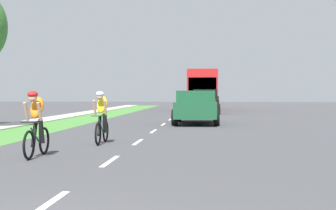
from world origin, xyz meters
TOP-DOWN VIEW (x-y plane):
  - ground_plane at (0.00, 20.00)m, footprint 120.00×120.00m
  - grass_verge at (-5.00, 20.00)m, footprint 2.48×70.00m
  - sidewalk_concrete at (-7.01, 20.00)m, footprint 1.53×70.00m
  - lane_markings_center at (0.00, 24.00)m, footprint 0.12×53.49m
  - cyclist_lead at (-1.89, 7.30)m, footprint 0.42×1.72m
  - cyclist_trailing at (-1.01, 10.47)m, footprint 0.42×1.72m
  - pickup_dark_green at (1.59, 20.18)m, footprint 2.22×5.10m
  - suv_black at (1.95, 32.36)m, footprint 2.15×4.70m
  - bus_red at (1.69, 41.14)m, footprint 2.78×11.60m

SIDE VIEW (x-z plane):
  - ground_plane at x=0.00m, z-range 0.00..0.00m
  - grass_verge at x=-5.00m, z-range 0.00..0.01m
  - lane_markings_center at x=0.00m, z-range 0.00..0.01m
  - sidewalk_concrete at x=-7.01m, z-range -0.05..0.06m
  - cyclist_lead at x=-1.89m, z-range 0.02..1.60m
  - cyclist_trailing at x=-1.01m, z-range 0.02..1.60m
  - pickup_dark_green at x=1.59m, z-range 0.01..1.65m
  - suv_black at x=1.95m, z-range 0.05..1.84m
  - bus_red at x=1.69m, z-range 0.24..3.72m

